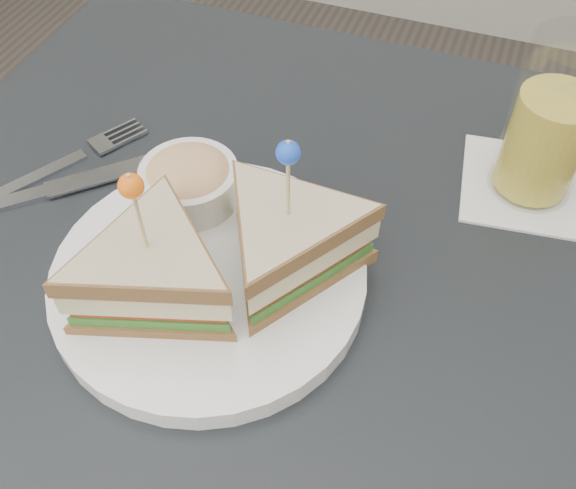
# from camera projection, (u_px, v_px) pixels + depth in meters

# --- Properties ---
(table) EXTENTS (0.80, 0.80, 0.75)m
(table) POSITION_uv_depth(u_px,v_px,m) (274.00, 336.00, 0.60)
(table) COLOR black
(table) RESTS_ON ground
(plate_meal) EXTENTS (0.32, 0.31, 0.16)m
(plate_meal) POSITION_uv_depth(u_px,v_px,m) (215.00, 253.00, 0.52)
(plate_meal) COLOR white
(plate_meal) RESTS_ON table
(cutlery_fork) EXTENTS (0.11, 0.18, 0.01)m
(cutlery_fork) POSITION_uv_depth(u_px,v_px,m) (68.00, 161.00, 0.64)
(cutlery_fork) COLOR silver
(cutlery_fork) RESTS_ON table
(cutlery_knife) EXTENTS (0.18, 0.17, 0.01)m
(cutlery_knife) POSITION_uv_depth(u_px,v_px,m) (57.00, 189.00, 0.62)
(cutlery_knife) COLOR silver
(cutlery_knife) RESTS_ON table
(drink_set) EXTENTS (0.14, 0.14, 0.16)m
(drink_set) POSITION_uv_depth(u_px,v_px,m) (550.00, 130.00, 0.57)
(drink_set) COLOR white
(drink_set) RESTS_ON table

